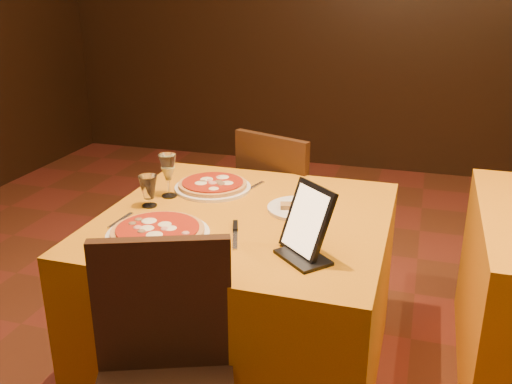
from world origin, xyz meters
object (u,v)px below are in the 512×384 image
(main_table, at_px, (246,298))
(chair_main_far, at_px, (291,211))
(tablet, at_px, (307,220))
(water_glass, at_px, (148,191))
(pizza_far, at_px, (213,186))
(pizza_near, at_px, (158,233))
(wine_glass, at_px, (168,175))

(main_table, height_order, chair_main_far, chair_main_far)
(tablet, bearing_deg, chair_main_far, 148.12)
(water_glass, bearing_deg, pizza_far, 56.51)
(chair_main_far, relative_size, pizza_near, 2.44)
(chair_main_far, xyz_separation_m, tablet, (0.30, -1.05, 0.41))
(chair_main_far, height_order, wine_glass, wine_glass)
(chair_main_far, bearing_deg, main_table, 110.56)
(pizza_far, height_order, tablet, tablet)
(tablet, bearing_deg, main_table, -177.80)
(pizza_far, bearing_deg, main_table, -46.48)
(main_table, distance_m, pizza_near, 0.54)
(main_table, relative_size, tablet, 4.51)
(pizza_near, distance_m, wine_glass, 0.41)
(pizza_far, distance_m, wine_glass, 0.22)
(main_table, height_order, tablet, tablet)
(main_table, bearing_deg, tablet, -40.07)
(main_table, height_order, wine_glass, wine_glass)
(main_table, distance_m, pizza_far, 0.51)
(pizza_far, xyz_separation_m, wine_glass, (-0.15, -0.14, 0.08))
(chair_main_far, xyz_separation_m, pizza_near, (-0.24, -1.08, 0.31))
(main_table, relative_size, water_glass, 8.46)
(water_glass, relative_size, tablet, 0.53)
(tablet, bearing_deg, pizza_far, 179.25)
(wine_glass, xyz_separation_m, tablet, (0.67, -0.35, 0.03))
(chair_main_far, relative_size, wine_glass, 4.79)
(pizza_near, xyz_separation_m, pizza_far, (0.01, 0.52, 0.00))
(pizza_far, bearing_deg, water_glass, -123.49)
(pizza_near, bearing_deg, main_table, 49.26)
(main_table, bearing_deg, pizza_near, -130.74)
(wine_glass, distance_m, tablet, 0.76)
(main_table, relative_size, pizza_near, 2.95)
(pizza_far, relative_size, tablet, 1.37)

